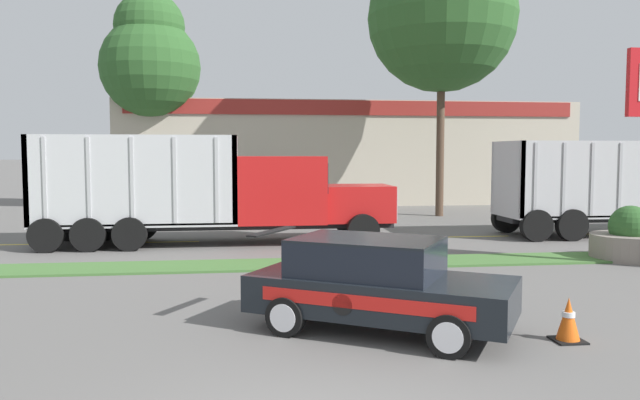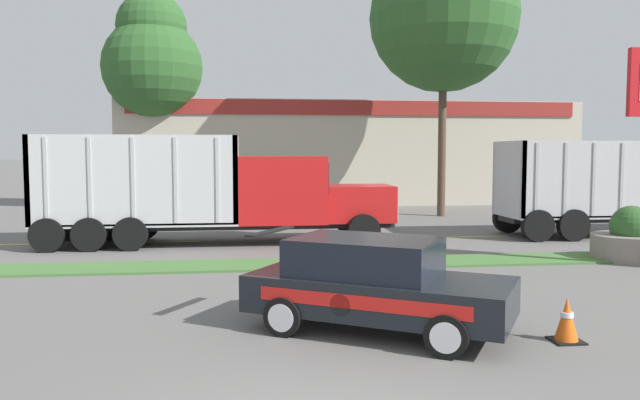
{
  "view_description": "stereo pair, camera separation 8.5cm",
  "coord_description": "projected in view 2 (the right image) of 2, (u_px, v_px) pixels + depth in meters",
  "views": [
    {
      "loc": [
        -0.73,
        -5.87,
        2.93
      ],
      "look_at": [
        1.24,
        9.57,
        1.76
      ],
      "focal_mm": 35.0,
      "sensor_mm": 36.0,
      "label": 1
    },
    {
      "loc": [
        -0.65,
        -5.88,
        2.93
      ],
      "look_at": [
        1.24,
        9.57,
        1.76
      ],
      "focal_mm": 35.0,
      "sensor_mm": 36.0,
      "label": 2
    }
  ],
  "objects": [
    {
      "name": "traffic_cone",
      "position": [
        567.0,
        320.0,
        9.69
      ],
      "size": [
        0.47,
        0.47,
        0.69
      ],
      "color": "black",
      "rests_on": "ground_plane"
    },
    {
      "name": "centre_line_7",
      "position": [
        620.0,
        234.0,
        22.6
      ],
      "size": [
        2.4,
        0.14,
        0.01
      ],
      "primitive_type": "cube",
      "color": "yellow",
      "rests_on": "ground_plane"
    },
    {
      "name": "store_building_backdrop",
      "position": [
        341.0,
        153.0,
        40.12
      ],
      "size": [
        26.05,
        12.1,
        5.86
      ],
      "color": "#BCB29E",
      "rests_on": "ground_plane"
    },
    {
      "name": "dump_truck_trail",
      "position": [
        244.0,
        196.0,
        20.31
      ],
      "size": [
        11.34,
        2.8,
        3.49
      ],
      "color": "black",
      "rests_on": "ground_plane"
    },
    {
      "name": "stone_planter",
      "position": [
        631.0,
        240.0,
        17.19
      ],
      "size": [
        2.1,
        2.1,
        1.5
      ],
      "color": "gray",
      "rests_on": "ground_plane"
    },
    {
      "name": "tree_behind_centre",
      "position": [
        444.0,
        2.0,
        28.5
      ],
      "size": [
        6.83,
        6.83,
        14.29
      ],
      "color": "brown",
      "rests_on": "ground_plane"
    },
    {
      "name": "centre_line_4",
      "position": [
        163.0,
        242.0,
        20.64
      ],
      "size": [
        2.4,
        0.14,
        0.01
      ],
      "primitive_type": "cube",
      "color": "yellow",
      "rests_on": "ground_plane"
    },
    {
      "name": "tree_behind_left",
      "position": [
        152.0,
        58.0,
        32.73
      ],
      "size": [
        5.23,
        5.23,
        11.36
      ],
      "color": "brown",
      "rests_on": "ground_plane"
    },
    {
      "name": "rally_car",
      "position": [
        375.0,
        283.0,
        10.24
      ],
      "size": [
        4.58,
        3.77,
        1.57
      ],
      "color": "black",
      "rests_on": "ground_plane"
    },
    {
      "name": "centre_line_5",
      "position": [
        325.0,
        239.0,
        21.29
      ],
      "size": [
        2.4,
        0.14,
        0.01
      ],
      "primitive_type": "cube",
      "color": "yellow",
      "rests_on": "ground_plane"
    },
    {
      "name": "grass_verge",
      "position": [
        270.0,
        265.0,
        16.27
      ],
      "size": [
        120.0,
        1.65,
        0.06
      ],
      "primitive_type": "cube",
      "color": "#477538",
      "rests_on": "ground_plane"
    },
    {
      "name": "centre_line_6",
      "position": [
        477.0,
        237.0,
        21.95
      ],
      "size": [
        2.4,
        0.14,
        0.01
      ],
      "primitive_type": "cube",
      "color": "yellow",
      "rests_on": "ground_plane"
    }
  ]
}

